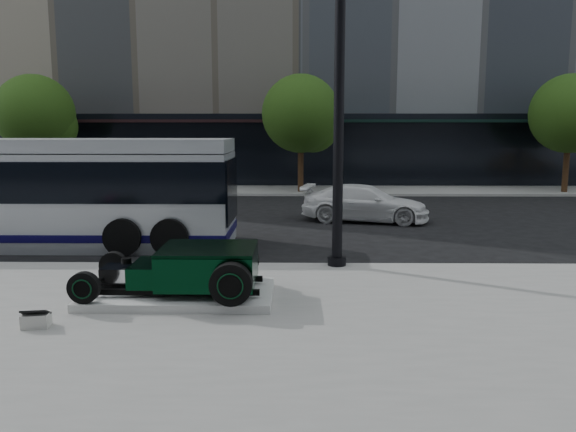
{
  "coord_description": "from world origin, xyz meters",
  "views": [
    {
      "loc": [
        0.74,
        -14.67,
        3.19
      ],
      "look_at": [
        0.57,
        -1.88,
        1.2
      ],
      "focal_mm": 35.0,
      "sensor_mm": 36.0,
      "label": 1
    }
  ],
  "objects_px": {
    "lamppost": "(339,108)",
    "transit_bus": "(12,192)",
    "hot_rod": "(197,268)",
    "white_sedan": "(365,203)"
  },
  "relations": [
    {
      "from": "hot_rod",
      "to": "white_sedan",
      "type": "height_order",
      "value": "white_sedan"
    },
    {
      "from": "transit_bus",
      "to": "hot_rod",
      "type": "bearing_deg",
      "value": -41.45
    },
    {
      "from": "hot_rod",
      "to": "white_sedan",
      "type": "xyz_separation_m",
      "value": [
        4.21,
        9.47,
        -0.06
      ]
    },
    {
      "from": "lamppost",
      "to": "transit_bus",
      "type": "xyz_separation_m",
      "value": [
        -8.7,
        2.7,
        -2.15
      ]
    },
    {
      "from": "hot_rod",
      "to": "transit_bus",
      "type": "bearing_deg",
      "value": 138.55
    },
    {
      "from": "hot_rod",
      "to": "lamppost",
      "type": "xyz_separation_m",
      "value": [
        2.73,
        2.57,
        2.93
      ]
    },
    {
      "from": "lamppost",
      "to": "transit_bus",
      "type": "height_order",
      "value": "lamppost"
    },
    {
      "from": "lamppost",
      "to": "white_sedan",
      "type": "distance_m",
      "value": 7.67
    },
    {
      "from": "transit_bus",
      "to": "white_sedan",
      "type": "bearing_deg",
      "value": 22.42
    },
    {
      "from": "hot_rod",
      "to": "white_sedan",
      "type": "relative_size",
      "value": 0.74
    }
  ]
}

